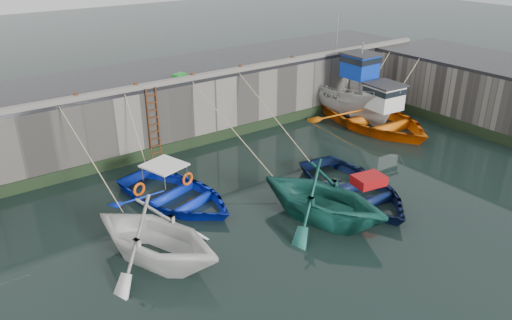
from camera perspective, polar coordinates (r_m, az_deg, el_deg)
ground at (r=16.51m, az=10.66°, el=-9.53°), size 120.00×120.00×0.00m
quay_back at (r=25.12m, az=-10.00°, el=6.46°), size 30.00×5.00×3.00m
road_back at (r=24.69m, az=-10.27°, el=9.95°), size 30.00×5.00×0.16m
kerb_back at (r=22.61m, az=-7.60°, el=9.26°), size 30.00×0.30×0.20m
algae_back at (r=23.42m, az=-6.97°, el=2.05°), size 30.00×0.08×0.50m
algae_right at (r=26.65m, az=24.93°, el=2.69°), size 0.08×15.00×0.50m
ladder at (r=22.08m, az=-11.61°, el=4.04°), size 0.51×0.08×3.20m
boat_near_white at (r=15.85m, az=-11.25°, el=-11.20°), size 5.50×5.83×2.44m
boat_near_white_rope at (r=19.74m, az=-17.32°, el=-4.25°), size 0.04×5.30×3.10m
boat_near_blue at (r=18.89m, az=-9.11°, el=-4.72°), size 5.03×6.04×1.08m
boat_near_blue_rope at (r=21.63m, az=-13.22°, el=-1.15°), size 0.04×3.09×3.10m
boat_near_blacktrim at (r=17.67m, az=7.41°, el=-6.82°), size 5.34×5.77×2.52m
boat_near_blacktrim_rope at (r=21.40m, az=-2.45°, el=-0.76°), size 0.04×6.37×3.10m
boat_near_navy at (r=19.41m, az=11.04°, el=-4.05°), size 4.86×6.17×1.16m
boat_near_navy_rope at (r=22.78m, az=1.75°, el=0.88°), size 0.04×5.85×3.10m
boat_far_white at (r=27.62m, az=10.63°, el=7.18°), size 2.60×6.77×5.60m
boat_far_orange at (r=26.46m, az=13.28°, el=4.75°), size 5.53×7.41×4.47m
fish_crate at (r=22.81m, az=-8.75°, el=9.41°), size 0.69×0.57×0.27m
bollard_a at (r=20.89m, az=-19.89°, el=6.84°), size 0.18×0.18×0.28m
bollard_b at (r=21.67m, az=-13.58°, el=8.22°), size 0.18×0.18×0.28m
bollard_c at (r=22.78m, az=-7.29°, el=9.49°), size 0.18×0.18×0.28m
bollard_d at (r=24.09m, az=-1.80°, el=10.50°), size 0.18×0.18×0.28m
bollard_e at (r=25.98m, az=4.15°, el=11.49°), size 0.18×0.18×0.28m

